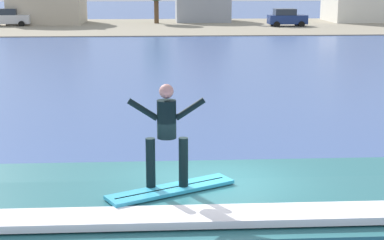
{
  "coord_description": "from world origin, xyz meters",
  "views": [
    {
      "loc": [
        -0.93,
        -10.53,
        4.81
      ],
      "look_at": [
        -0.11,
        3.17,
        1.65
      ],
      "focal_mm": 57.15,
      "sensor_mm": 36.0,
      "label": 1
    }
  ],
  "objects_px": {
    "car_near_shore": "(8,17)",
    "wave_crest": "(205,224)",
    "surfer": "(167,130)",
    "car_far_shore": "(287,18)",
    "surfboard": "(171,189)"
  },
  "relations": [
    {
      "from": "surfboard",
      "to": "surfer",
      "type": "height_order",
      "value": "surfer"
    },
    {
      "from": "wave_crest",
      "to": "car_near_shore",
      "type": "relative_size",
      "value": 2.41
    },
    {
      "from": "wave_crest",
      "to": "car_near_shore",
      "type": "distance_m",
      "value": 57.62
    },
    {
      "from": "surfboard",
      "to": "car_far_shore",
      "type": "xyz_separation_m",
      "value": [
        13.38,
        53.42,
        -0.41
      ]
    },
    {
      "from": "wave_crest",
      "to": "surfer",
      "type": "distance_m",
      "value": 1.88
    },
    {
      "from": "car_near_shore",
      "to": "wave_crest",
      "type": "bearing_deg",
      "value": -73.76
    },
    {
      "from": "surfboard",
      "to": "car_far_shore",
      "type": "bearing_deg",
      "value": 75.94
    },
    {
      "from": "car_near_shore",
      "to": "surfboard",
      "type": "bearing_deg",
      "value": -74.38
    },
    {
      "from": "wave_crest",
      "to": "surfboard",
      "type": "height_order",
      "value": "surfboard"
    },
    {
      "from": "surfboard",
      "to": "car_near_shore",
      "type": "xyz_separation_m",
      "value": [
        -15.53,
        55.55,
        -0.41
      ]
    },
    {
      "from": "surfer",
      "to": "car_near_shore",
      "type": "distance_m",
      "value": 57.61
    },
    {
      "from": "surfboard",
      "to": "car_near_shore",
      "type": "bearing_deg",
      "value": 105.62
    },
    {
      "from": "car_near_shore",
      "to": "car_far_shore",
      "type": "distance_m",
      "value": 28.98
    },
    {
      "from": "wave_crest",
      "to": "car_near_shore",
      "type": "height_order",
      "value": "car_near_shore"
    },
    {
      "from": "surfer",
      "to": "car_far_shore",
      "type": "relative_size",
      "value": 0.45
    }
  ]
}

